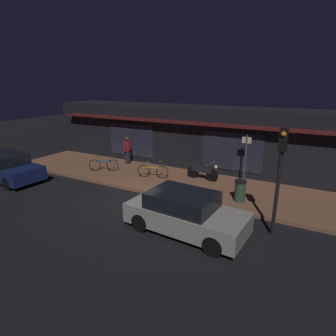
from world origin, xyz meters
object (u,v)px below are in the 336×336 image
object	(u,v)px
bicycle_extra	(104,165)
trash_bin	(240,191)
person_photographer	(127,150)
sign_post	(245,156)
parked_car_near	(7,167)
parked_car_far	(185,213)
bicycle_parked	(153,171)
traffic_light_pole	(280,164)
motorcycle	(203,170)

from	to	relation	value
bicycle_extra	trash_bin	world-z (taller)	trash_bin
bicycle_extra	trash_bin	bearing A→B (deg)	-3.94
person_photographer	sign_post	size ratio (longest dim) A/B	0.70
bicycle_extra	parked_car_near	bearing A→B (deg)	-138.29
bicycle_extra	trash_bin	xyz separation A→B (m)	(7.83, -0.54, 0.11)
parked_car_far	trash_bin	bearing A→B (deg)	70.97
sign_post	parked_car_near	bearing A→B (deg)	-155.24
bicycle_parked	traffic_light_pole	bearing A→B (deg)	-23.32
motorcycle	person_photographer	xyz separation A→B (m)	(-5.14, 0.53, 0.38)
trash_bin	traffic_light_pole	distance (m)	3.10
motorcycle	bicycle_parked	world-z (taller)	motorcycle
parked_car_near	motorcycle	bearing A→B (deg)	26.66
sign_post	traffic_light_pole	size ratio (longest dim) A/B	0.67
sign_post	parked_car_far	bearing A→B (deg)	-96.70
trash_bin	traffic_light_pole	bearing A→B (deg)	-49.21
bicycle_parked	trash_bin	world-z (taller)	trash_bin
sign_post	parked_car_near	distance (m)	12.22
sign_post	traffic_light_pole	bearing A→B (deg)	-64.30
motorcycle	traffic_light_pole	bearing A→B (deg)	-43.01
bicycle_extra	parked_car_far	bearing A→B (deg)	-28.33
bicycle_extra	person_photographer	distance (m)	1.94
bicycle_parked	parked_car_far	xyz separation A→B (m)	(3.72, -3.99, 0.20)
sign_post	traffic_light_pole	xyz separation A→B (m)	(2.05, -4.25, 0.97)
person_photographer	parked_car_near	size ratio (longest dim) A/B	0.40
motorcycle	trash_bin	bearing A→B (deg)	-37.91
traffic_light_pole	parked_car_near	distance (m)	13.26
motorcycle	trash_bin	xyz separation A→B (m)	(2.38, -1.85, -0.03)
motorcycle	parked_car_near	bearing A→B (deg)	-153.34
bicycle_extra	traffic_light_pole	bearing A→B (deg)	-14.34
sign_post	trash_bin	distance (m)	2.57
trash_bin	parked_car_far	bearing A→B (deg)	-109.03
person_photographer	parked_car_near	distance (m)	6.48
sign_post	parked_car_near	xyz separation A→B (m)	(-11.07, -5.11, -0.81)
bicycle_parked	parked_car_near	xyz separation A→B (m)	(-6.70, -3.62, 0.20)
bicycle_extra	sign_post	world-z (taller)	sign_post
bicycle_extra	parked_car_near	distance (m)	4.92
person_photographer	parked_car_far	xyz separation A→B (m)	(6.45, -5.49, -0.32)
sign_post	bicycle_parked	bearing A→B (deg)	-161.21
motorcycle	person_photographer	distance (m)	5.19
motorcycle	trash_bin	world-z (taller)	motorcycle
parked_car_far	sign_post	bearing A→B (deg)	83.30
traffic_light_pole	parked_car_near	bearing A→B (deg)	-176.28
trash_bin	traffic_light_pole	world-z (taller)	traffic_light_pole
bicycle_parked	parked_car_far	distance (m)	5.46
trash_bin	parked_car_near	distance (m)	11.82
bicycle_parked	sign_post	bearing A→B (deg)	18.79
person_photographer	parked_car_near	world-z (taller)	person_photographer
sign_post	trash_bin	xyz separation A→B (m)	(0.43, -2.38, -0.89)
bicycle_extra	motorcycle	bearing A→B (deg)	13.52
parked_car_far	person_photographer	bearing A→B (deg)	139.61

